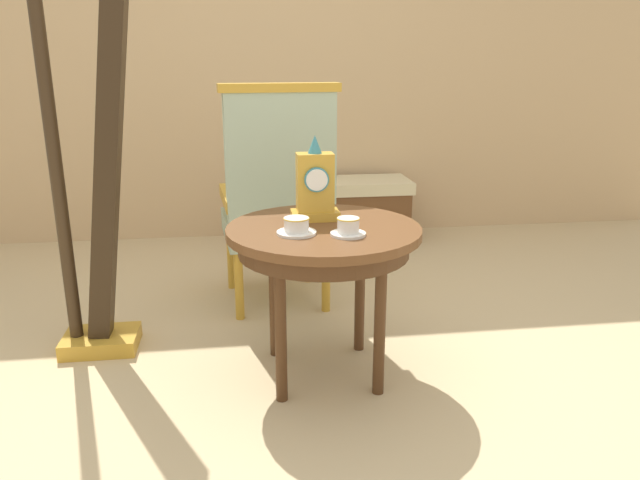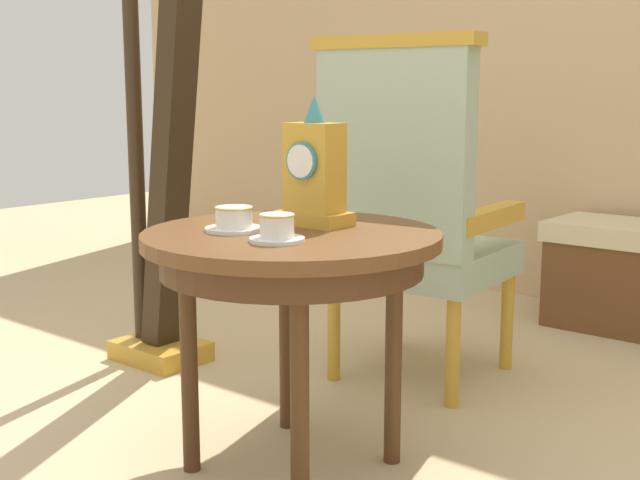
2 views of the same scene
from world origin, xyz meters
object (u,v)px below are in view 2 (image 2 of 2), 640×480
object	(u,v)px
side_table	(292,260)
teacup_right	(277,229)
teacup_left	(234,220)
mantel_clock	(314,174)
harp	(161,173)
armchair	(410,209)

from	to	relation	value
side_table	teacup_right	xyz separation A→B (m)	(0.07, -0.13, 0.10)
teacup_left	mantel_clock	xyz separation A→B (m)	(0.10, 0.20, 0.11)
side_table	mantel_clock	bearing A→B (deg)	99.81
teacup_left	mantel_clock	distance (m)	0.25
teacup_right	mantel_clock	xyz separation A→B (m)	(-0.09, 0.24, 0.11)
mantel_clock	harp	size ratio (longest dim) A/B	0.20
teacup_left	harp	world-z (taller)	harp
side_table	harp	bearing A→B (deg)	159.15
side_table	teacup_left	bearing A→B (deg)	-142.20
teacup_right	armchair	bearing A→B (deg)	102.95
side_table	teacup_right	bearing A→B (deg)	-61.68
armchair	harp	world-z (taller)	harp
teacup_right	armchair	xyz separation A→B (m)	(-0.20, 0.86, -0.06)
harp	teacup_left	bearing A→B (deg)	-28.57
teacup_left	harp	xyz separation A→B (m)	(-0.81, 0.44, 0.04)
teacup_right	teacup_left	bearing A→B (deg)	167.01
mantel_clock	armchair	distance (m)	0.65
armchair	harp	size ratio (longest dim) A/B	0.66
teacup_left	mantel_clock	bearing A→B (deg)	64.51
side_table	teacup_right	world-z (taller)	teacup_right
teacup_left	teacup_right	world-z (taller)	teacup_right
harp	teacup_right	bearing A→B (deg)	-25.92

